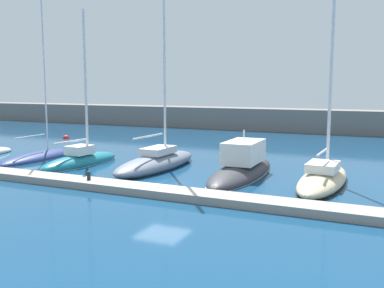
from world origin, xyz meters
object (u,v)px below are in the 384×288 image
(dock_bollard, at_px, (89,176))
(mooring_buoy_red, at_px, (66,138))
(sailboat_navy_second, at_px, (39,157))
(motorboat_charcoal_fifth, at_px, (242,168))
(sailboat_sand_sixth, at_px, (323,177))
(sailboat_slate_fourth, at_px, (157,160))
(sailboat_teal_third, at_px, (81,160))

(dock_bollard, bearing_deg, mooring_buoy_red, 133.78)
(sailboat_navy_second, distance_m, motorboat_charcoal_fifth, 15.49)
(sailboat_navy_second, xyz_separation_m, sailboat_sand_sixth, (20.28, -0.09, 0.32))
(sailboat_sand_sixth, bearing_deg, sailboat_slate_fourth, 90.16)
(mooring_buoy_red, bearing_deg, motorboat_charcoal_fifth, -24.53)
(sailboat_sand_sixth, bearing_deg, motorboat_charcoal_fifth, 84.40)
(sailboat_sand_sixth, distance_m, mooring_buoy_red, 29.14)
(mooring_buoy_red, bearing_deg, sailboat_sand_sixth, -21.82)
(motorboat_charcoal_fifth, height_order, sailboat_sand_sixth, sailboat_sand_sixth)
(sailboat_navy_second, xyz_separation_m, motorboat_charcoal_fifth, (15.48, 0.59, 0.31))
(sailboat_teal_third, relative_size, dock_bollard, 24.51)
(sailboat_navy_second, relative_size, sailboat_sand_sixth, 0.99)
(sailboat_teal_third, height_order, dock_bollard, sailboat_teal_third)
(sailboat_navy_second, bearing_deg, sailboat_slate_fourth, -89.21)
(sailboat_slate_fourth, distance_m, motorboat_charcoal_fifth, 5.73)
(motorboat_charcoal_fifth, xyz_separation_m, mooring_buoy_red, (-22.24, 10.15, -0.43))
(sailboat_teal_third, distance_m, dock_bollard, 6.74)
(motorboat_charcoal_fifth, distance_m, mooring_buoy_red, 24.45)
(motorboat_charcoal_fifth, height_order, mooring_buoy_red, motorboat_charcoal_fifth)
(sailboat_slate_fourth, relative_size, sailboat_sand_sixth, 1.23)
(sailboat_teal_third, xyz_separation_m, sailboat_slate_fourth, (5.33, 1.06, 0.20))
(motorboat_charcoal_fifth, bearing_deg, dock_bollard, 133.58)
(sailboat_sand_sixth, bearing_deg, sailboat_navy_second, 92.18)
(sailboat_navy_second, distance_m, sailboat_teal_third, 4.49)
(sailboat_teal_third, bearing_deg, mooring_buoy_red, 48.61)
(sailboat_slate_fourth, distance_m, mooring_buoy_red, 19.54)
(sailboat_slate_fourth, bearing_deg, sailboat_sand_sixth, -90.44)
(sailboat_navy_second, height_order, sailboat_sand_sixth, sailboat_sand_sixth)
(mooring_buoy_red, height_order, dock_bollard, dock_bollard)
(sailboat_teal_third, distance_m, mooring_buoy_red, 16.03)
(dock_bollard, bearing_deg, sailboat_slate_fourth, 82.62)
(sailboat_teal_third, xyz_separation_m, sailboat_sand_sixth, (15.86, 0.64, 0.12))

